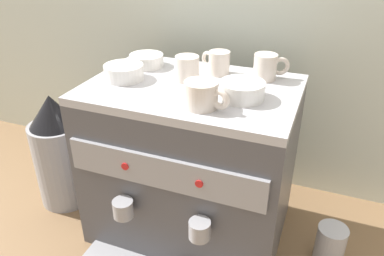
% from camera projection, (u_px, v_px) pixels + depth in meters
% --- Properties ---
extents(ground_plane, '(4.00, 4.00, 0.00)m').
position_uv_depth(ground_plane, '(192.00, 223.00, 1.27)').
color(ground_plane, brown).
extents(tiled_backsplash_wall, '(2.80, 0.03, 0.93)m').
position_uv_depth(tiled_backsplash_wall, '(229.00, 59.00, 1.34)').
color(tiled_backsplash_wall, silver).
rests_on(tiled_backsplash_wall, ground_plane).
extents(espresso_machine, '(0.58, 0.51, 0.50)m').
position_uv_depth(espresso_machine, '(192.00, 163.00, 1.15)').
color(espresso_machine, '#4C4C51').
rests_on(espresso_machine, ground_plane).
extents(ceramic_cup_0, '(0.12, 0.08, 0.06)m').
position_uv_depth(ceramic_cup_0, '(202.00, 95.00, 0.90)').
color(ceramic_cup_0, beige).
rests_on(ceramic_cup_0, espresso_machine).
extents(ceramic_cup_1, '(0.10, 0.07, 0.07)m').
position_uv_depth(ceramic_cup_1, '(267.00, 67.00, 1.06)').
color(ceramic_cup_1, beige).
rests_on(ceramic_cup_1, espresso_machine).
extents(ceramic_cup_2, '(0.08, 0.10, 0.07)m').
position_uv_depth(ceramic_cup_2, '(187.00, 68.00, 1.06)').
color(ceramic_cup_2, beige).
rests_on(ceramic_cup_2, espresso_machine).
extents(ceramic_cup_3, '(0.09, 0.07, 0.07)m').
position_uv_depth(ceramic_cup_3, '(218.00, 63.00, 1.10)').
color(ceramic_cup_3, beige).
rests_on(ceramic_cup_3, espresso_machine).
extents(ceramic_bowl_0, '(0.11, 0.11, 0.04)m').
position_uv_depth(ceramic_bowl_0, '(124.00, 72.00, 1.07)').
color(ceramic_bowl_0, white).
rests_on(ceramic_bowl_0, espresso_machine).
extents(ceramic_bowl_1, '(0.11, 0.11, 0.04)m').
position_uv_depth(ceramic_bowl_1, '(242.00, 91.00, 0.95)').
color(ceramic_bowl_1, white).
rests_on(ceramic_bowl_1, espresso_machine).
extents(ceramic_bowl_2, '(0.10, 0.10, 0.04)m').
position_uv_depth(ceramic_bowl_2, '(147.00, 61.00, 1.16)').
color(ceramic_bowl_2, white).
rests_on(ceramic_bowl_2, espresso_machine).
extents(coffee_grinder, '(0.18, 0.18, 0.41)m').
position_uv_depth(coffee_grinder, '(60.00, 153.00, 1.30)').
color(coffee_grinder, '#939399').
rests_on(coffee_grinder, ground_plane).
extents(milk_pitcher, '(0.09, 0.09, 0.12)m').
position_uv_depth(milk_pitcher, '(330.00, 245.00, 1.10)').
color(milk_pitcher, '#B7B7BC').
rests_on(milk_pitcher, ground_plane).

